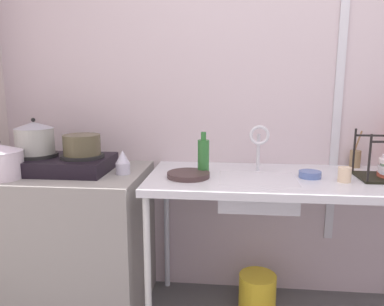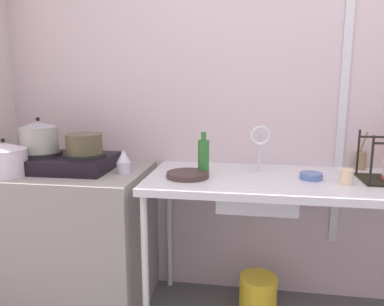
{
  "view_description": "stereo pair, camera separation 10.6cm",
  "coord_description": "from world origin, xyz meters",
  "views": [
    {
      "loc": [
        -0.44,
        -0.83,
        1.39
      ],
      "look_at": [
        -0.64,
        1.16,
        1.0
      ],
      "focal_mm": 33.94,
      "sensor_mm": 36.0,
      "label": 1
    },
    {
      "loc": [
        -0.33,
        -0.81,
        1.39
      ],
      "look_at": [
        -0.64,
        1.16,
        1.0
      ],
      "focal_mm": 33.94,
      "sensor_mm": 36.0,
      "label": 2
    }
  ],
  "objects": [
    {
      "name": "utensil_jar",
      "position": [
        0.34,
        1.45,
        0.93
      ],
      "size": [
        0.06,
        0.06,
        0.23
      ],
      "color": "#8C724D",
      "rests_on": "counter_sink"
    },
    {
      "name": "pot_on_left_burner",
      "position": [
        -1.57,
        1.16,
        1.07
      ],
      "size": [
        0.22,
        0.22,
        0.21
      ],
      "color": "#9FA096",
      "rests_on": "stove"
    },
    {
      "name": "faucet",
      "position": [
        -0.26,
        1.27,
        1.07
      ],
      "size": [
        0.11,
        0.07,
        0.28
      ],
      "color": "silver",
      "rests_on": "counter_sink"
    },
    {
      "name": "small_bowl_on_drainboard",
      "position": [
        0.01,
        1.16,
        0.9
      ],
      "size": [
        0.12,
        0.12,
        0.04
      ],
      "primitive_type": "cylinder",
      "color": "#5269A5",
      "rests_on": "counter_sink"
    },
    {
      "name": "stove",
      "position": [
        -1.42,
        1.16,
        0.93
      ],
      "size": [
        0.59,
        0.39,
        0.1
      ],
      "color": "black",
      "rests_on": "counter_concrete"
    },
    {
      "name": "wall_back",
      "position": [
        0.0,
        1.55,
        1.29
      ],
      "size": [
        4.68,
        0.1,
        2.58
      ],
      "primitive_type": "cube",
      "color": "beige",
      "rests_on": "ground"
    },
    {
      "name": "pot_beside_stove",
      "position": [
        -1.67,
        0.98,
        0.97
      ],
      "size": [
        0.25,
        0.25,
        0.21
      ],
      "color": "silver",
      "rests_on": "counter_concrete"
    },
    {
      "name": "pot_on_right_burner",
      "position": [
        -1.28,
        1.16,
        1.04
      ],
      "size": [
        0.21,
        0.21,
        0.12
      ],
      "color": "brown",
      "rests_on": "stove"
    },
    {
      "name": "sink_basin",
      "position": [
        -0.28,
        1.12,
        0.8
      ],
      "size": [
        0.42,
        0.31,
        0.15
      ],
      "primitive_type": "cube",
      "color": "silver",
      "rests_on": "counter_sink"
    },
    {
      "name": "bottle_by_sink",
      "position": [
        -0.58,
        1.18,
        0.98
      ],
      "size": [
        0.07,
        0.07,
        0.24
      ],
      "color": "#2C6E2F",
      "rests_on": "counter_sink"
    },
    {
      "name": "bucket_on_floor",
      "position": [
        -0.24,
        1.23,
        0.12
      ],
      "size": [
        0.23,
        0.23,
        0.24
      ],
      "primitive_type": "cylinder",
      "color": "yellow",
      "rests_on": "ground"
    },
    {
      "name": "frying_pan",
      "position": [
        -0.66,
        1.1,
        0.89
      ],
      "size": [
        0.24,
        0.24,
        0.03
      ],
      "primitive_type": "cylinder",
      "color": "#3D2C2B",
      "rests_on": "counter_sink"
    },
    {
      "name": "counter_sink",
      "position": [
        -0.09,
        1.16,
        0.82
      ],
      "size": [
        1.58,
        0.67,
        0.88
      ],
      "color": "silver",
      "rests_on": "ground"
    },
    {
      "name": "percolator",
      "position": [
        -1.03,
        1.14,
        0.94
      ],
      "size": [
        0.08,
        0.08,
        0.14
      ],
      "color": "silver",
      "rests_on": "counter_concrete"
    },
    {
      "name": "wall_metal_strip",
      "position": [
        0.23,
        1.49,
        1.42
      ],
      "size": [
        0.05,
        0.01,
        2.06
      ],
      "primitive_type": "cube",
      "color": "silver"
    },
    {
      "name": "counter_concrete",
      "position": [
        -1.4,
        1.16,
        0.44
      ],
      "size": [
        0.93,
        0.67,
        0.88
      ],
      "primitive_type": "cube",
      "color": "gray",
      "rests_on": "ground"
    },
    {
      "name": "cup_by_rack",
      "position": [
        0.17,
        1.09,
        0.92
      ],
      "size": [
        0.07,
        0.07,
        0.08
      ],
      "primitive_type": "cylinder",
      "color": "beige",
      "rests_on": "counter_sink"
    }
  ]
}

